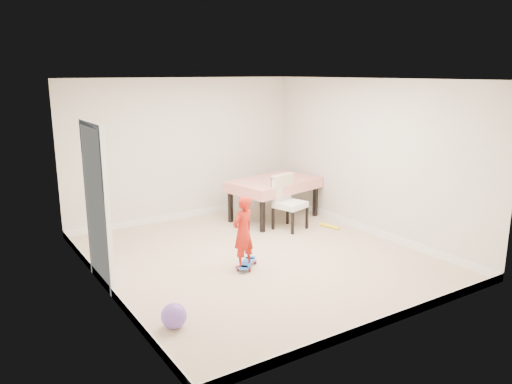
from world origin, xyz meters
TOP-DOWN VIEW (x-y plane):
  - ground at (0.00, 0.00)m, footprint 5.00×5.00m
  - ceiling at (0.00, 0.00)m, footprint 4.50×5.00m
  - wall_back at (0.00, 2.48)m, footprint 4.50×0.04m
  - wall_front at (0.00, -2.48)m, footprint 4.50×0.04m
  - wall_left at (-2.23, 0.00)m, footprint 0.04×5.00m
  - wall_right at (2.23, 0.00)m, footprint 0.04×5.00m
  - door at (-2.22, 0.30)m, footprint 0.11×0.94m
  - baseboard_back at (0.00, 2.49)m, footprint 4.50×0.02m
  - baseboard_front at (0.00, -2.49)m, footprint 4.50×0.02m
  - baseboard_left at (-2.24, 0.00)m, footprint 0.02×5.00m
  - baseboard_right at (2.24, 0.00)m, footprint 0.02×5.00m
  - dining_table at (1.34, 1.51)m, footprint 1.79×1.32m
  - dining_chair at (1.23, 0.85)m, footprint 0.68×0.73m
  - skateboard at (-0.34, -0.26)m, footprint 0.53×0.51m
  - child at (-0.42, -0.29)m, footprint 0.43×0.35m
  - balloon at (-1.91, -1.29)m, footprint 0.28×0.28m
  - foam_toy at (1.85, 0.51)m, footprint 0.16×0.40m

SIDE VIEW (x-z plane):
  - ground at x=0.00m, z-range 0.00..0.00m
  - foam_toy at x=1.85m, z-range 0.00..0.06m
  - skateboard at x=-0.34m, z-range 0.00..0.08m
  - baseboard_back at x=0.00m, z-range 0.00..0.12m
  - baseboard_front at x=0.00m, z-range 0.00..0.12m
  - baseboard_left at x=-2.24m, z-range 0.00..0.12m
  - baseboard_right at x=2.24m, z-range 0.00..0.12m
  - balloon at x=-1.91m, z-range 0.00..0.28m
  - dining_table at x=1.34m, z-range 0.00..0.76m
  - dining_chair at x=1.23m, z-range 0.00..0.96m
  - child at x=-0.42m, z-range 0.00..1.02m
  - door at x=-2.22m, z-range -0.03..2.08m
  - wall_back at x=0.00m, z-range 0.00..2.60m
  - wall_front at x=0.00m, z-range 0.00..2.60m
  - wall_left at x=-2.23m, z-range 0.00..2.60m
  - wall_right at x=2.23m, z-range 0.00..2.60m
  - ceiling at x=0.00m, z-range 2.56..2.60m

